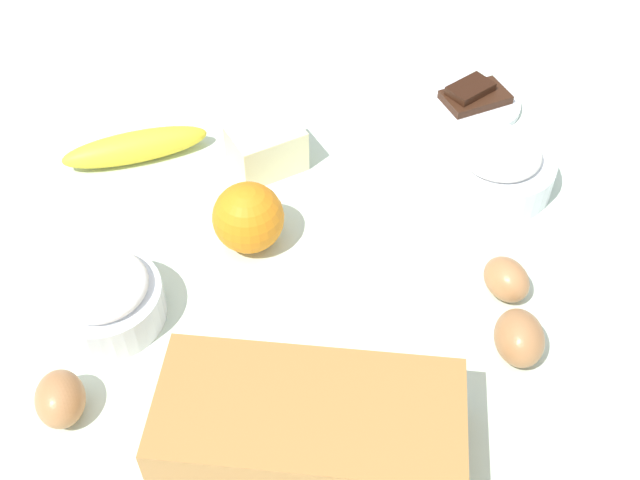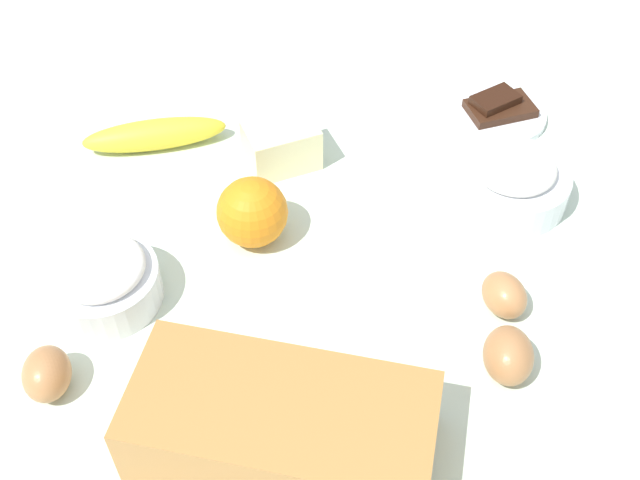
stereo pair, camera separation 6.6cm
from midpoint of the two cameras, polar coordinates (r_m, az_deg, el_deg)
The scene contains 11 objects.
ground_plane at distance 0.93m, azimuth 2.04°, elevation -2.18°, with size 2.40×2.40×0.02m, color silver.
loaf_pan at distance 0.75m, azimuth -0.21°, elevation -13.37°, with size 0.30×0.19×0.08m.
flour_bowl at distance 1.01m, azimuth 15.55°, elevation 4.17°, with size 0.14×0.14×0.07m.
sugar_bowl at distance 0.88m, azimuth -13.44°, elevation -2.83°, with size 0.12×0.12×0.07m.
banana at distance 1.07m, azimuth -10.13°, elevation 7.45°, with size 0.19×0.04×0.04m, color yellow.
orange_fruit at distance 0.92m, azimuth -2.87°, elevation 1.94°, with size 0.08×0.08×0.08m, color orange.
butter_block at distance 1.02m, azimuth -0.95°, elevation 6.77°, with size 0.09×0.06×0.06m, color #F4EDB2.
egg_near_butter at distance 0.89m, azimuth 15.27°, elevation -3.95°, with size 0.05×0.05×0.06m, color #B67B4A.
egg_beside_bowl at distance 0.83m, azimuth -17.00°, elevation -9.34°, with size 0.05×0.05×0.06m, color #B27848.
egg_loose at distance 0.84m, azimuth 15.70°, elevation -8.14°, with size 0.05×0.05×0.07m, color #AB7346.
chocolate_plate at distance 1.14m, azimuth 14.45°, elevation 8.93°, with size 0.13×0.13×0.03m.
Camera 2 is at (0.01, 0.60, 0.69)m, focal length 44.25 mm.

